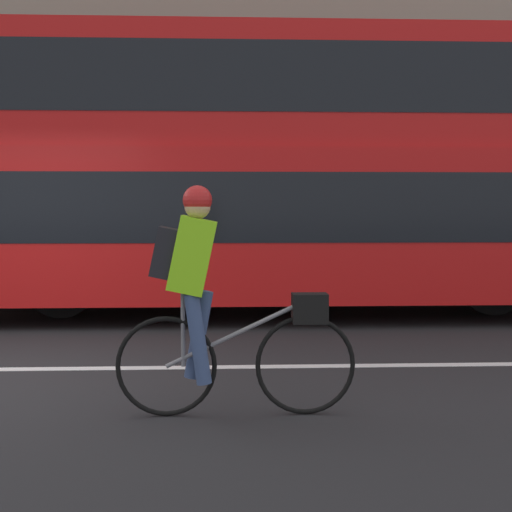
# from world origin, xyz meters

# --- Properties ---
(sidewalk_curb) EXTENTS (60.00, 1.72, 0.14)m
(sidewalk_curb) POSITION_xyz_m (0.00, 5.72, 0.07)
(sidewalk_curb) COLOR gray
(sidewalk_curb) RESTS_ON ground_plane
(building_facade) EXTENTS (60.00, 0.30, 8.76)m
(building_facade) POSITION_xyz_m (0.00, 6.73, 4.38)
(building_facade) COLOR gray
(building_facade) RESTS_ON ground_plane
(bus) EXTENTS (9.78, 2.50, 3.82)m
(bus) POSITION_xyz_m (3.18, 3.39, 2.12)
(bus) COLOR black
(bus) RESTS_ON ground_plane
(cyclist_on_bike) EXTENTS (1.76, 0.32, 1.69)m
(cyclist_on_bike) POSITION_xyz_m (2.30, -1.41, 0.90)
(cyclist_on_bike) COLOR black
(cyclist_on_bike) RESTS_ON ground_plane
(trash_bin) EXTENTS (0.59, 0.59, 1.00)m
(trash_bin) POSITION_xyz_m (0.77, 5.64, 0.64)
(trash_bin) COLOR #262628
(trash_bin) RESTS_ON sidewalk_curb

